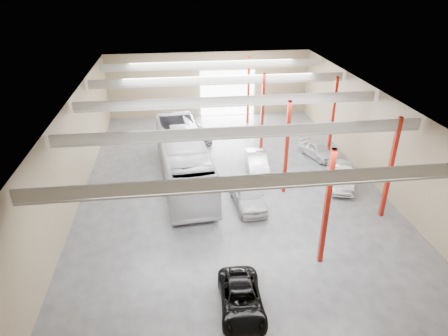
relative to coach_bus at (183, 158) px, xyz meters
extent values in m
cube|color=#444449|center=(3.50, -0.84, -1.90)|extent=(22.00, 32.00, 0.01)
cube|color=#B4B4AF|center=(3.50, -0.84, 5.10)|extent=(22.00, 32.00, 0.12)
cube|color=#816F50|center=(3.50, 15.16, 1.60)|extent=(22.00, 0.12, 7.00)
cube|color=#816F50|center=(3.50, -16.84, 1.60)|extent=(22.00, 0.12, 7.00)
cube|color=#816F50|center=(-7.50, -0.84, 1.60)|extent=(0.12, 32.00, 7.00)
cube|color=#816F50|center=(14.50, -0.84, 1.60)|extent=(0.12, 32.00, 7.00)
cube|color=white|center=(5.50, 15.01, 0.60)|extent=(6.00, 0.20, 5.00)
cube|color=#A01E11|center=(7.30, -10.84, 1.60)|extent=(0.25, 0.25, 7.00)
cube|color=#A01E11|center=(7.30, -2.84, 1.60)|extent=(0.25, 0.25, 7.00)
cube|color=#A01E11|center=(7.30, 5.16, 1.60)|extent=(0.25, 0.25, 7.00)
cube|color=#A01E11|center=(7.30, 12.16, 1.60)|extent=(0.25, 0.25, 7.00)
cube|color=#A01E11|center=(13.00, -6.84, 1.60)|extent=(0.25, 0.25, 7.00)
cube|color=#A01E11|center=(13.00, 3.16, 1.60)|extent=(0.25, 0.25, 7.00)
cube|color=beige|center=(3.50, -12.84, 4.65)|extent=(21.60, 0.15, 0.60)
cube|color=beige|center=(3.50, -12.84, 4.25)|extent=(21.60, 0.10, 0.10)
cube|color=beige|center=(3.50, -6.84, 4.65)|extent=(21.60, 0.15, 0.60)
cube|color=beige|center=(3.50, -6.84, 4.25)|extent=(21.60, 0.10, 0.10)
cube|color=beige|center=(3.50, -0.84, 4.65)|extent=(21.60, 0.15, 0.60)
cube|color=beige|center=(3.50, -0.84, 4.25)|extent=(21.60, 0.10, 0.10)
cube|color=beige|center=(3.50, 5.16, 4.65)|extent=(21.60, 0.15, 0.60)
cube|color=beige|center=(3.50, 5.16, 4.25)|extent=(21.60, 0.10, 0.10)
cube|color=beige|center=(3.50, 11.16, 4.65)|extent=(21.60, 0.15, 0.60)
cube|color=beige|center=(3.50, 11.16, 4.25)|extent=(21.60, 0.10, 0.10)
imported|color=silver|center=(0.00, 0.00, 0.00)|extent=(4.38, 13.88, 3.80)
imported|color=black|center=(2.26, -13.84, -1.28)|extent=(2.25, 4.55, 1.24)
imported|color=silver|center=(4.31, -4.35, -1.08)|extent=(2.25, 4.96, 1.65)
imported|color=#B2B2B7|center=(6.00, 0.85, -1.16)|extent=(1.86, 4.60, 1.48)
imported|color=gray|center=(1.50, 8.16, -1.22)|extent=(3.26, 5.08, 1.37)
imported|color=#BABABF|center=(11.80, -2.42, -1.12)|extent=(2.97, 5.02, 1.56)
imported|color=silver|center=(11.80, 2.78, -1.20)|extent=(2.91, 4.45, 1.41)
camera|label=1|loc=(-0.40, -27.97, 13.05)|focal=32.00mm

